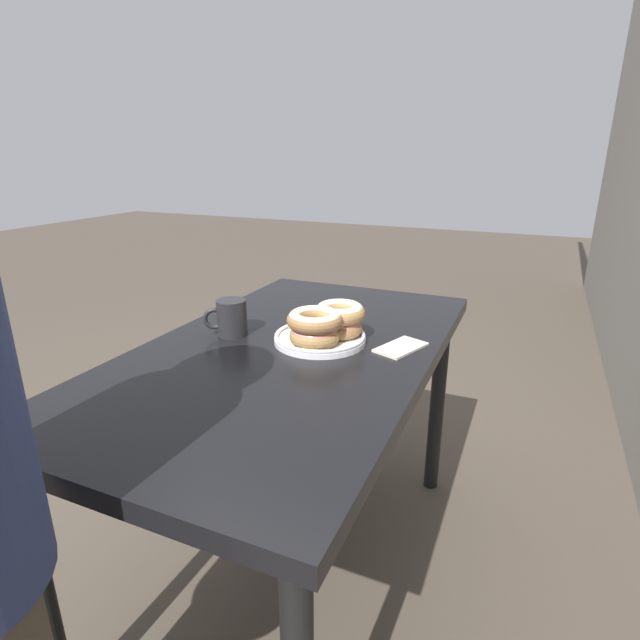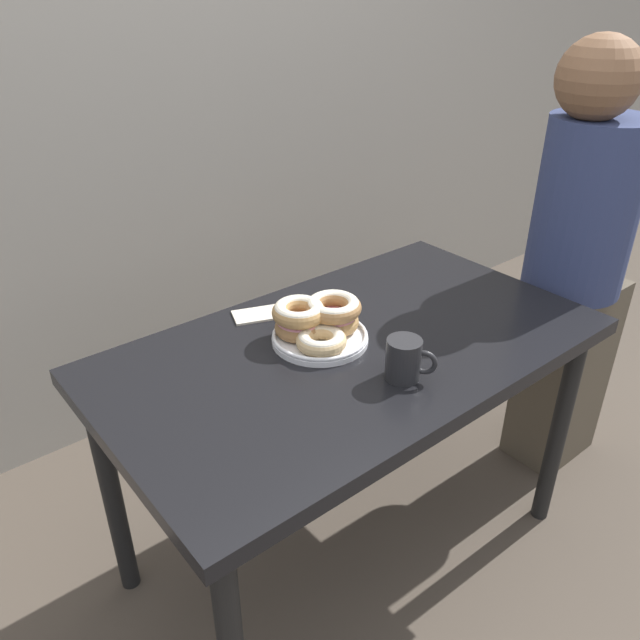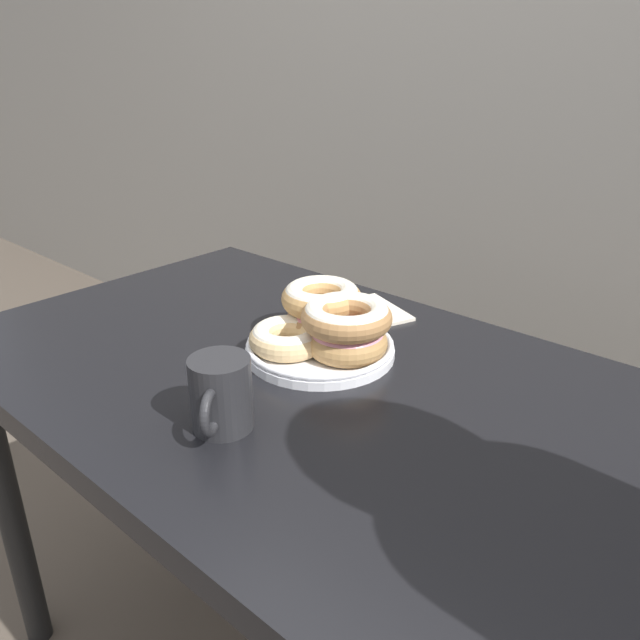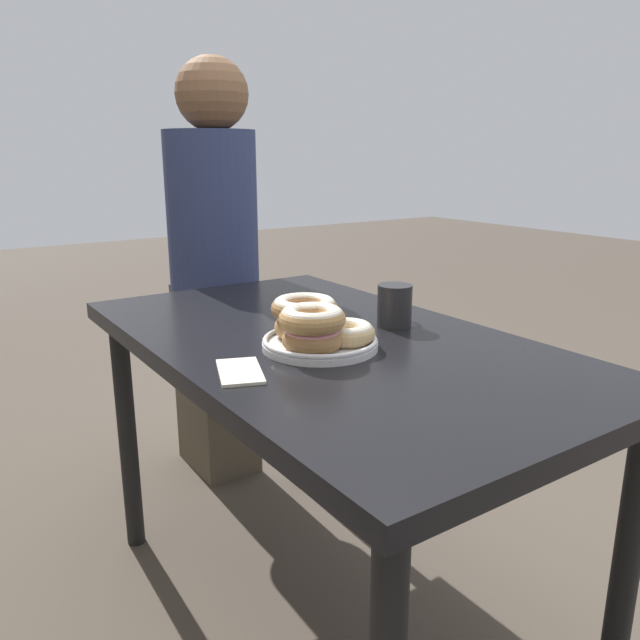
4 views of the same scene
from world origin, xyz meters
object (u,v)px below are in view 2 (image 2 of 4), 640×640
Objects in this scene: donut_plate at (318,323)px; person_figure at (576,269)px; coffee_mug at (405,359)px; napkin at (260,314)px; dining_table at (353,370)px.

person_figure is at bearing -11.43° from donut_plate.
coffee_mug is at bearing -174.98° from person_figure.
person_figure is 8.82× the size of napkin.
dining_table is at bearing -69.37° from napkin.
dining_table is at bearing 86.29° from coffee_mug.
napkin is at bearing 110.63° from dining_table.
coffee_mug is 0.45m from napkin.
dining_table is 0.22m from coffee_mug.
napkin is at bearing 102.36° from donut_plate.
coffee_mug is (-0.01, -0.18, 0.13)m from dining_table.
coffee_mug is 0.68× the size of napkin.
donut_plate is 0.89m from person_figure.
napkin is (-0.91, 0.37, 0.00)m from person_figure.
napkin is (-0.10, 0.26, 0.08)m from dining_table.
person_figure is (0.83, 0.07, -0.05)m from coffee_mug.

